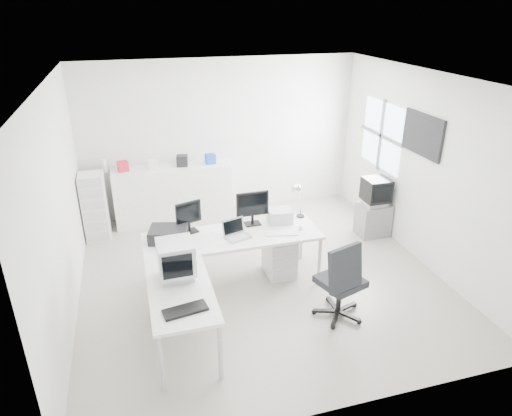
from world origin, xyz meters
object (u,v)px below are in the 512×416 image
object	(u,v)px
filing_cabinet	(95,207)
lcd_monitor_small	(189,217)
sideboard	(173,194)
crt_monitor	(176,261)
office_chair	(341,278)
main_desk	(233,259)
laptop	(238,230)
side_desk	(183,317)
crt_tv	(376,192)
lcd_monitor_large	(252,209)
drawer_pedestal	(279,255)
laser_printer	(280,216)
tv_cabinet	(373,219)
inkjet_printer	(168,234)

from	to	relation	value
filing_cabinet	lcd_monitor_small	bearing A→B (deg)	-52.14
sideboard	crt_monitor	bearing A→B (deg)	-95.25
office_chair	filing_cabinet	xyz separation A→B (m)	(-2.98, 3.06, 0.00)
main_desk	sideboard	size ratio (longest dim) A/B	1.18
laptop	filing_cabinet	size ratio (longest dim) A/B	0.34
side_desk	crt_tv	world-z (taller)	crt_tv
office_chair	main_desk	bearing A→B (deg)	117.20
laptop	lcd_monitor_small	bearing A→B (deg)	132.01
side_desk	lcd_monitor_small	bearing A→B (deg)	77.47
lcd_monitor_large	crt_tv	xyz separation A→B (m)	(2.27, 0.54, -0.22)
drawer_pedestal	office_chair	world-z (taller)	office_chair
office_chair	filing_cabinet	distance (m)	4.27
drawer_pedestal	lcd_monitor_small	world-z (taller)	lcd_monitor_small
laptop	main_desk	bearing A→B (deg)	98.83
laptop	crt_tv	xyz separation A→B (m)	(2.57, 0.89, -0.10)
crt_tv	filing_cabinet	bearing A→B (deg)	165.43
laptop	sideboard	bearing A→B (deg)	86.67
laptop	laser_printer	xyz separation A→B (m)	(0.70, 0.32, -0.03)
main_desk	laser_printer	xyz separation A→B (m)	(0.75, 0.22, 0.47)
drawer_pedestal	tv_cabinet	xyz separation A→B (m)	(1.92, 0.74, -0.02)
inkjet_printer	lcd_monitor_large	size ratio (longest dim) A/B	1.01
laptop	drawer_pedestal	bearing A→B (deg)	-4.74
crt_monitor	sideboard	distance (m)	3.18
side_desk	tv_cabinet	size ratio (longest dim) A/B	2.54
laser_printer	crt_monitor	size ratio (longest dim) A/B	0.73
main_desk	office_chair	size ratio (longest dim) A/B	2.15
tv_cabinet	filing_cabinet	distance (m)	4.66
side_desk	laser_printer	distance (m)	2.13
drawer_pedestal	laser_printer	distance (m)	0.57
main_desk	filing_cabinet	world-z (taller)	filing_cabinet
crt_monitor	tv_cabinet	bearing A→B (deg)	23.74
laptop	crt_monitor	world-z (taller)	crt_monitor
side_desk	drawer_pedestal	distance (m)	1.93
office_chair	filing_cabinet	bearing A→B (deg)	116.37
drawer_pedestal	lcd_monitor_small	distance (m)	1.44
main_desk	filing_cabinet	xyz separation A→B (m)	(-1.88, 1.96, 0.18)
side_desk	inkjet_printer	distance (m)	1.29
main_desk	filing_cabinet	size ratio (longest dim) A/B	2.15
crt_tv	laser_printer	bearing A→B (deg)	-163.06
laser_printer	tv_cabinet	xyz separation A→B (m)	(1.87, 0.57, -0.57)
lcd_monitor_large	filing_cabinet	distance (m)	2.84
side_desk	crt_tv	bearing A→B (deg)	28.57
drawer_pedestal	lcd_monitor_small	xyz separation A→B (m)	(-1.25, 0.20, 0.68)
lcd_monitor_small	laptop	size ratio (longest dim) A/B	1.20
office_chair	inkjet_printer	bearing A→B (deg)	130.56
main_desk	tv_cabinet	distance (m)	2.74
sideboard	filing_cabinet	distance (m)	1.36
lcd_monitor_small	office_chair	world-z (taller)	lcd_monitor_small
drawer_pedestal	lcd_monitor_large	size ratio (longest dim) A/B	1.24
main_desk	drawer_pedestal	world-z (taller)	main_desk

